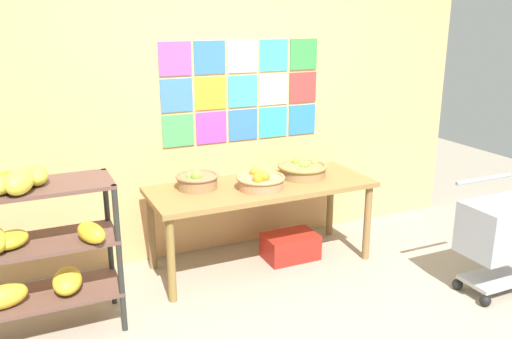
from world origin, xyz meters
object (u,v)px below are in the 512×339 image
at_px(produce_crate_under_table, 290,246).
at_px(shopping_cart, 501,232).
at_px(banana_shelf_unit, 28,242).
at_px(fruit_basket_back_right, 261,181).
at_px(fruit_basket_centre, 197,180).
at_px(display_table, 261,193).
at_px(fruit_basket_back_left, 302,170).

height_order(produce_crate_under_table, shopping_cart, shopping_cart).
xyz_separation_m(banana_shelf_unit, fruit_basket_back_right, (1.67, 0.27, 0.09)).
distance_m(fruit_basket_centre, shopping_cart, 2.26).
bearing_deg(fruit_basket_back_right, display_table, 60.97).
distance_m(banana_shelf_unit, display_table, 1.76).
xyz_separation_m(fruit_basket_back_left, shopping_cart, (0.97, -1.18, -0.27)).
height_order(fruit_basket_back_right, shopping_cart, fruit_basket_back_right).
bearing_deg(produce_crate_under_table, fruit_basket_back_left, 26.43).
bearing_deg(shopping_cart, fruit_basket_back_left, 118.34).
relative_size(banana_shelf_unit, shopping_cart, 1.38).
bearing_deg(produce_crate_under_table, banana_shelf_unit, -170.11).
bearing_deg(fruit_basket_back_right, shopping_cart, -36.10).
bearing_deg(fruit_basket_back_left, produce_crate_under_table, -153.57).
bearing_deg(shopping_cart, fruit_basket_centre, 134.99).
relative_size(banana_shelf_unit, fruit_basket_back_left, 2.77).
bearing_deg(display_table, produce_crate_under_table, -3.41).
xyz_separation_m(display_table, shopping_cart, (1.37, -1.13, -0.13)).
height_order(display_table, shopping_cart, shopping_cart).
bearing_deg(fruit_basket_back_right, banana_shelf_unit, -170.91).
height_order(display_table, fruit_basket_back_right, fruit_basket_back_right).
height_order(fruit_basket_centre, fruit_basket_back_left, fruit_basket_centre).
relative_size(display_table, fruit_basket_back_right, 4.74).
distance_m(display_table, shopping_cart, 1.78).
bearing_deg(shopping_cart, produce_crate_under_table, 123.78).
xyz_separation_m(fruit_basket_centre, shopping_cart, (1.86, -1.25, -0.27)).
bearing_deg(shopping_cart, banana_shelf_unit, 154.93).
bearing_deg(fruit_basket_back_right, produce_crate_under_table, 14.10).
relative_size(fruit_basket_back_right, fruit_basket_back_left, 0.92).
relative_size(banana_shelf_unit, fruit_basket_centre, 3.41).
bearing_deg(banana_shelf_unit, shopping_cart, -13.99).
height_order(banana_shelf_unit, shopping_cart, banana_shelf_unit).
distance_m(banana_shelf_unit, produce_crate_under_table, 2.08).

